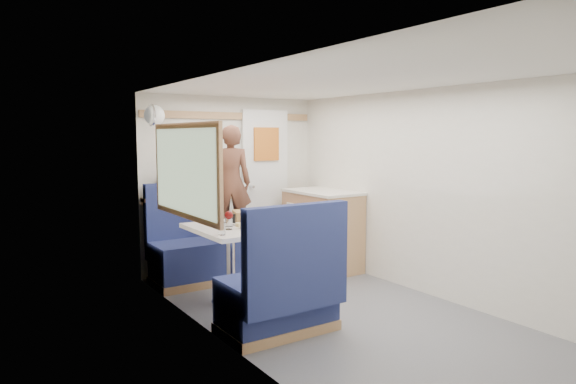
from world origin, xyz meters
TOP-DOWN VIEW (x-y plane):
  - floor at (0.00, 0.00)m, footprint 4.50×4.50m
  - ceiling at (0.00, 0.00)m, footprint 4.50×4.50m
  - wall_back at (0.00, 2.25)m, footprint 2.20×0.02m
  - wall_left at (-1.10, 0.00)m, footprint 0.02×4.50m
  - wall_right at (1.10, 0.00)m, footprint 0.02×4.50m
  - oak_trim_low at (0.00, 2.23)m, footprint 2.15×0.02m
  - oak_trim_high at (0.00, 2.23)m, footprint 2.15×0.02m
  - side_window at (-1.08, 1.00)m, footprint 0.04×1.30m
  - rear_door at (0.45, 2.22)m, footprint 0.62×0.12m
  - dinette_table at (-0.65, 1.00)m, footprint 0.62×0.92m
  - bench_far at (-0.65, 1.86)m, footprint 0.90×0.59m
  - bench_near at (-0.65, 0.14)m, footprint 0.90×0.59m
  - ledge at (-0.65, 2.12)m, footprint 0.90×0.14m
  - dome_light at (-1.04, 1.85)m, footprint 0.20×0.20m
  - galley_counter at (0.82, 1.55)m, footprint 0.57×0.92m
  - person at (-0.29, 1.70)m, footprint 0.52×0.44m
  - duffel_bag at (-0.59, 2.12)m, footprint 0.55×0.28m
  - tray at (-0.45, 0.92)m, footprint 0.29×0.37m
  - orange_fruit at (-0.51, 0.92)m, footprint 0.08×0.08m
  - cheese_block at (-0.59, 0.88)m, footprint 0.10×0.06m
  - wine_glass at (-0.72, 0.90)m, footprint 0.08×0.08m
  - tumbler_left at (-0.88, 0.71)m, footprint 0.06×0.06m
  - tumbler_right at (-0.64, 1.04)m, footprint 0.07×0.07m
  - beer_glass at (-0.45, 1.09)m, footprint 0.07×0.07m
  - pepper_grinder at (-0.57, 1.09)m, footprint 0.04×0.04m
  - bread_loaf at (-0.43, 1.21)m, footprint 0.21×0.28m

SIDE VIEW (x-z plane):
  - floor at x=0.00m, z-range 0.00..0.00m
  - bench_far at x=-0.65m, z-range -0.22..0.83m
  - bench_near at x=-0.65m, z-range -0.22..0.83m
  - galley_counter at x=0.82m, z-range 0.01..0.93m
  - dinette_table at x=-0.65m, z-range 0.21..0.93m
  - tray at x=-0.45m, z-range 0.72..0.74m
  - cheese_block at x=-0.59m, z-range 0.74..0.77m
  - pepper_grinder at x=-0.57m, z-range 0.72..0.82m
  - beer_glass at x=-0.45m, z-range 0.72..0.82m
  - tumbler_left at x=-0.88m, z-range 0.72..0.82m
  - bread_loaf at x=-0.43m, z-range 0.72..0.83m
  - tumbler_right at x=-0.64m, z-range 0.72..0.83m
  - orange_fruit at x=-0.51m, z-range 0.74..0.82m
  - wine_glass at x=-0.72m, z-range 0.76..0.93m
  - oak_trim_low at x=0.00m, z-range 0.81..0.89m
  - ledge at x=-0.65m, z-range 0.86..0.90m
  - rear_door at x=0.45m, z-range 0.04..1.90m
  - wall_back at x=0.00m, z-range 0.00..2.00m
  - wall_left at x=-1.10m, z-range 0.00..2.00m
  - wall_right at x=1.10m, z-range 0.00..2.00m
  - duffel_bag at x=-0.59m, z-range 0.90..1.16m
  - person at x=-0.29m, z-range 0.45..1.66m
  - side_window at x=-1.08m, z-range 0.89..1.61m
  - dome_light at x=-1.04m, z-range 1.65..1.85m
  - oak_trim_high at x=0.00m, z-range 1.74..1.82m
  - ceiling at x=0.00m, z-range 2.00..2.00m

